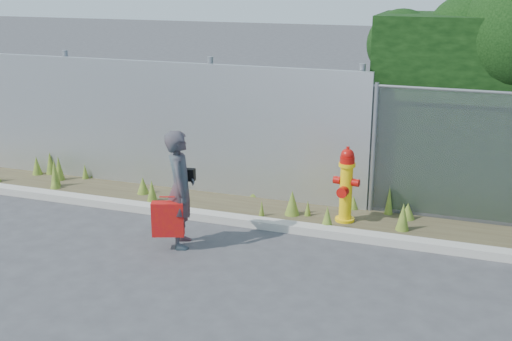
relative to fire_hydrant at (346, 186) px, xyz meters
The scene contains 8 objects.
ground 2.59m from the fire_hydrant, 107.68° to the right, with size 80.00×80.00×0.00m, color #3C3B3E.
curb 1.10m from the fire_hydrant, 141.62° to the right, with size 16.00×0.22×0.12m, color #AEAA9D.
weed_strip 1.04m from the fire_hydrant, behind, with size 16.00×1.33×0.50m.
corrugated_fence 4.09m from the fire_hydrant, behind, with size 8.50×0.21×2.30m.
fire_hydrant is the anchor object (origin of this frame).
woman 2.52m from the fire_hydrant, 140.90° to the right, with size 0.59×0.39×1.63m, color #0F585F.
red_tote_bag 2.73m from the fire_hydrant, 138.58° to the right, with size 0.43×0.16×0.56m.
black_shoulder_bag 2.43m from the fire_hydrant, 142.76° to the right, with size 0.23×0.09×0.17m.
Camera 1 is at (2.51, -6.57, 3.61)m, focal length 45.00 mm.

